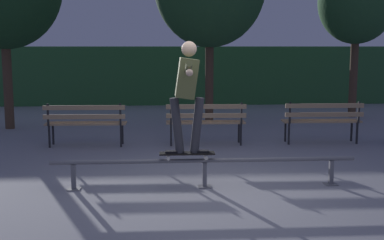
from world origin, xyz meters
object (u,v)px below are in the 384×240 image
object	(u,v)px
skateboard	(187,154)
park_bench_leftmost	(85,120)
grind_rail	(205,165)
park_bench_right_center	(322,118)
skateboarder	(187,87)
park_bench_left_center	(206,119)
tree_far_right	(357,2)

from	to	relation	value
skateboard	park_bench_leftmost	world-z (taller)	park_bench_leftmost
grind_rail	park_bench_leftmost	world-z (taller)	park_bench_leftmost
grind_rail	park_bench_right_center	xyz separation A→B (m)	(2.71, 3.07, 0.21)
skateboarder	park_bench_left_center	world-z (taller)	skateboarder
park_bench_right_center	tree_far_right	size ratio (longest dim) A/B	0.37
skateboarder	tree_far_right	world-z (taller)	tree_far_right
grind_rail	skateboarder	xyz separation A→B (m)	(-0.25, -0.00, 1.10)
skateboard	park_bench_left_center	distance (m)	3.12
skateboard	park_bench_leftmost	size ratio (longest dim) A/B	0.49
grind_rail	skateboard	xyz separation A→B (m)	(-0.25, 0.00, 0.16)
park_bench_left_center	tree_far_right	size ratio (longest dim) A/B	0.37
grind_rail	skateboard	distance (m)	0.30
skateboard	skateboarder	xyz separation A→B (m)	(0.00, -0.00, 0.94)
park_bench_left_center	grind_rail	bearing A→B (deg)	-95.77
skateboard	park_bench_leftmost	xyz separation A→B (m)	(-1.84, 3.07, 0.05)
skateboard	tree_far_right	bearing A→B (deg)	53.65
skateboard	park_bench_left_center	bearing A→B (deg)	79.68
skateboarder	tree_far_right	size ratio (longest dim) A/B	0.36
park_bench_leftmost	park_bench_right_center	distance (m)	4.80
skateboarder	park_bench_leftmost	xyz separation A→B (m)	(-1.85, 3.07, -0.89)
grind_rail	park_bench_right_center	world-z (taller)	park_bench_right_center
park_bench_left_center	park_bench_right_center	bearing A→B (deg)	0.00
grind_rail	tree_far_right	xyz separation A→B (m)	(4.85, 6.93, 2.87)
skateboard	skateboarder	distance (m)	0.94
park_bench_left_center	park_bench_right_center	xyz separation A→B (m)	(2.40, 0.00, 0.00)
skateboard	tree_far_right	distance (m)	9.02
grind_rail	park_bench_right_center	size ratio (longest dim) A/B	2.69
skateboarder	park_bench_leftmost	size ratio (longest dim) A/B	0.97
grind_rail	skateboarder	world-z (taller)	skateboarder
grind_rail	park_bench_right_center	distance (m)	4.10
skateboarder	grind_rail	bearing A→B (deg)	0.01
park_bench_left_center	tree_far_right	bearing A→B (deg)	40.35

